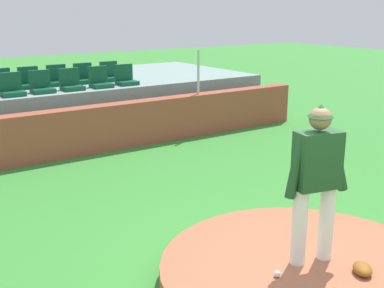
{
  "coord_description": "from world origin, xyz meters",
  "views": [
    {
      "loc": [
        -3.95,
        -3.43,
        3.08
      ],
      "look_at": [
        0.0,
        2.29,
        1.18
      ],
      "focal_mm": 46.53,
      "sensor_mm": 36.0,
      "label": 1
    }
  ],
  "objects_px": {
    "stadium_chair_5": "(126,78)",
    "stadium_chair_1": "(12,88)",
    "stadium_chair_8": "(30,81)",
    "stadium_chair_10": "(84,77)",
    "baseball": "(277,274)",
    "stadium_chair_2": "(41,86)",
    "stadium_chair_3": "(71,83)",
    "stadium_chair_7": "(1,83)",
    "stadium_chair_11": "(110,75)",
    "pitcher": "(316,173)",
    "stadium_chair_4": "(100,81)",
    "stadium_chair_9": "(58,79)",
    "fielding_glove": "(362,269)"
  },
  "relations": [
    {
      "from": "stadium_chair_7",
      "to": "stadium_chair_11",
      "type": "distance_m",
      "value": 2.8
    },
    {
      "from": "stadium_chair_5",
      "to": "stadium_chair_8",
      "type": "xyz_separation_m",
      "value": [
        -2.14,
        0.85,
        0.0
      ]
    },
    {
      "from": "pitcher",
      "to": "stadium_chair_4",
      "type": "relative_size",
      "value": 3.64
    },
    {
      "from": "stadium_chair_5",
      "to": "stadium_chair_8",
      "type": "bearing_deg",
      "value": -21.57
    },
    {
      "from": "fielding_glove",
      "to": "stadium_chair_8",
      "type": "distance_m",
      "value": 9.21
    },
    {
      "from": "stadium_chair_10",
      "to": "baseball",
      "type": "bearing_deg",
      "value": 80.2
    },
    {
      "from": "pitcher",
      "to": "stadium_chair_7",
      "type": "relative_size",
      "value": 3.64
    },
    {
      "from": "stadium_chair_3",
      "to": "stadium_chair_7",
      "type": "bearing_deg",
      "value": -33.0
    },
    {
      "from": "stadium_chair_10",
      "to": "stadium_chair_11",
      "type": "distance_m",
      "value": 0.73
    },
    {
      "from": "stadium_chair_7",
      "to": "stadium_chair_9",
      "type": "bearing_deg",
      "value": -178.82
    },
    {
      "from": "stadium_chair_8",
      "to": "baseball",
      "type": "bearing_deg",
      "value": 89.41
    },
    {
      "from": "fielding_glove",
      "to": "stadium_chair_9",
      "type": "bearing_deg",
      "value": -140.67
    },
    {
      "from": "stadium_chair_9",
      "to": "stadium_chair_11",
      "type": "relative_size",
      "value": 1.0
    },
    {
      "from": "fielding_glove",
      "to": "stadium_chair_5",
      "type": "distance_m",
      "value": 8.45
    },
    {
      "from": "stadium_chair_3",
      "to": "stadium_chair_7",
      "type": "relative_size",
      "value": 1.0
    },
    {
      "from": "pitcher",
      "to": "stadium_chair_1",
      "type": "distance_m",
      "value": 7.8
    },
    {
      "from": "stadium_chair_2",
      "to": "stadium_chair_9",
      "type": "relative_size",
      "value": 1.0
    },
    {
      "from": "stadium_chair_2",
      "to": "stadium_chair_7",
      "type": "distance_m",
      "value": 1.09
    },
    {
      "from": "pitcher",
      "to": "stadium_chair_3",
      "type": "distance_m",
      "value": 7.73
    },
    {
      "from": "baseball",
      "to": "pitcher",
      "type": "bearing_deg",
      "value": 4.87
    },
    {
      "from": "stadium_chair_9",
      "to": "stadium_chair_10",
      "type": "height_order",
      "value": "same"
    },
    {
      "from": "stadium_chair_1",
      "to": "stadium_chair_7",
      "type": "bearing_deg",
      "value": -90.8
    },
    {
      "from": "stadium_chair_8",
      "to": "stadium_chair_9",
      "type": "distance_m",
      "value": 0.72
    },
    {
      "from": "stadium_chair_7",
      "to": "stadium_chair_3",
      "type": "bearing_deg",
      "value": 147.0
    },
    {
      "from": "stadium_chair_7",
      "to": "stadium_chair_10",
      "type": "distance_m",
      "value": 2.07
    },
    {
      "from": "stadium_chair_1",
      "to": "stadium_chair_2",
      "type": "relative_size",
      "value": 1.0
    },
    {
      "from": "stadium_chair_9",
      "to": "stadium_chair_5",
      "type": "bearing_deg",
      "value": 147.93
    },
    {
      "from": "stadium_chair_4",
      "to": "stadium_chair_7",
      "type": "height_order",
      "value": "same"
    },
    {
      "from": "pitcher",
      "to": "baseball",
      "type": "xyz_separation_m",
      "value": [
        -0.57,
        -0.05,
        -1.02
      ]
    },
    {
      "from": "fielding_glove",
      "to": "stadium_chair_3",
      "type": "height_order",
      "value": "stadium_chair_3"
    },
    {
      "from": "stadium_chair_3",
      "to": "stadium_chair_7",
      "type": "xyz_separation_m",
      "value": [
        -1.36,
        0.89,
        0.0
      ]
    },
    {
      "from": "baseball",
      "to": "stadium_chair_11",
      "type": "height_order",
      "value": "stadium_chair_11"
    },
    {
      "from": "stadium_chair_2",
      "to": "stadium_chair_3",
      "type": "height_order",
      "value": "same"
    },
    {
      "from": "fielding_glove",
      "to": "stadium_chair_1",
      "type": "bearing_deg",
      "value": -131.08
    },
    {
      "from": "stadium_chair_8",
      "to": "stadium_chair_4",
      "type": "bearing_deg",
      "value": 148.69
    },
    {
      "from": "fielding_glove",
      "to": "stadium_chair_11",
      "type": "relative_size",
      "value": 0.6
    },
    {
      "from": "baseball",
      "to": "stadium_chair_2",
      "type": "xyz_separation_m",
      "value": [
        0.09,
        7.79,
        1.06
      ]
    },
    {
      "from": "stadium_chair_4",
      "to": "stadium_chair_5",
      "type": "relative_size",
      "value": 1.0
    },
    {
      "from": "stadium_chair_5",
      "to": "stadium_chair_10",
      "type": "relative_size",
      "value": 1.0
    },
    {
      "from": "fielding_glove",
      "to": "stadium_chair_10",
      "type": "relative_size",
      "value": 0.6
    },
    {
      "from": "fielding_glove",
      "to": "stadium_chair_1",
      "type": "xyz_separation_m",
      "value": [
        -1.4,
        8.23,
        1.04
      ]
    },
    {
      "from": "stadium_chair_4",
      "to": "stadium_chair_11",
      "type": "height_order",
      "value": "same"
    },
    {
      "from": "pitcher",
      "to": "stadium_chair_10",
      "type": "bearing_deg",
      "value": 97.51
    },
    {
      "from": "stadium_chair_5",
      "to": "stadium_chair_1",
      "type": "bearing_deg",
      "value": 0.76
    },
    {
      "from": "baseball",
      "to": "fielding_glove",
      "type": "bearing_deg",
      "value": -30.11
    },
    {
      "from": "stadium_chair_1",
      "to": "stadium_chair_2",
      "type": "bearing_deg",
      "value": -177.17
    },
    {
      "from": "stadium_chair_3",
      "to": "stadium_chair_7",
      "type": "distance_m",
      "value": 1.63
    },
    {
      "from": "stadium_chair_3",
      "to": "stadium_chair_7",
      "type": "height_order",
      "value": "same"
    },
    {
      "from": "stadium_chair_7",
      "to": "stadium_chair_11",
      "type": "xyz_separation_m",
      "value": [
        2.8,
        -0.0,
        0.0
      ]
    },
    {
      "from": "pitcher",
      "to": "stadium_chair_11",
      "type": "distance_m",
      "value": 8.77
    }
  ]
}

